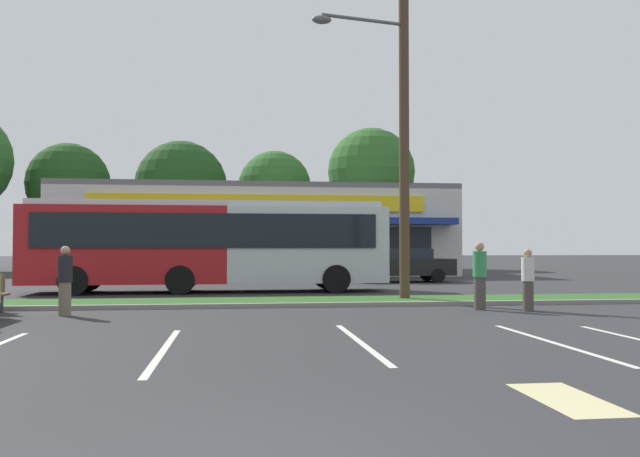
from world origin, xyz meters
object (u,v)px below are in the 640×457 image
city_bus (210,243)px  pedestrian_by_pole (480,276)px  car_0 (402,265)px  pedestrian_near_bench (65,281)px  pedestrian_mid (528,280)px  utility_pole (400,96)px

city_bus → pedestrian_by_pole: bearing=-47.3°
car_0 → pedestrian_by_pole: (-1.42, -13.43, 0.08)m
city_bus → car_0: bearing=33.3°
pedestrian_near_bench → pedestrian_by_pole: 10.25m
city_bus → pedestrian_by_pole: size_ratio=7.30×
car_0 → pedestrian_mid: pedestrian_mid is taller
utility_pole → car_0: bearing=75.3°
pedestrian_near_bench → pedestrian_mid: bearing=-170.1°
city_bus → pedestrian_near_bench: 8.44m
pedestrian_by_pole → car_0: bearing=-171.9°
pedestrian_near_bench → utility_pole: bearing=-151.0°
car_0 → pedestrian_near_bench: (-11.67, -13.61, 0.03)m
city_bus → pedestrian_mid: city_bus is taller
utility_pole → car_0: utility_pole is taller
pedestrian_by_pole → utility_pole: bearing=-137.0°
pedestrian_near_bench → pedestrian_mid: (11.32, -0.34, -0.04)m
pedestrian_by_pole → pedestrian_mid: pedestrian_by_pole is taller
pedestrian_near_bench → pedestrian_by_pole: (10.25, 0.18, 0.05)m
car_0 → pedestrian_near_bench: size_ratio=2.87×
utility_pole → pedestrian_near_bench: utility_pole is taller
city_bus → pedestrian_mid: bearing=-45.2°
utility_pole → pedestrian_by_pole: size_ratio=6.57×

